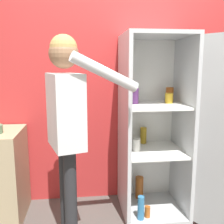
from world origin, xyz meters
TOP-DOWN VIEW (x-y plane):
  - wall_back at (0.00, 0.98)m, footprint 7.00×0.06m
  - refrigerator at (0.43, 0.53)m, footprint 1.04×1.18m
  - person at (-0.53, 0.22)m, footprint 0.76×0.53m

SIDE VIEW (x-z plane):
  - refrigerator at x=0.43m, z-range -0.01..1.80m
  - person at x=-0.53m, z-range 0.26..2.01m
  - wall_back at x=0.00m, z-range 0.00..2.55m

